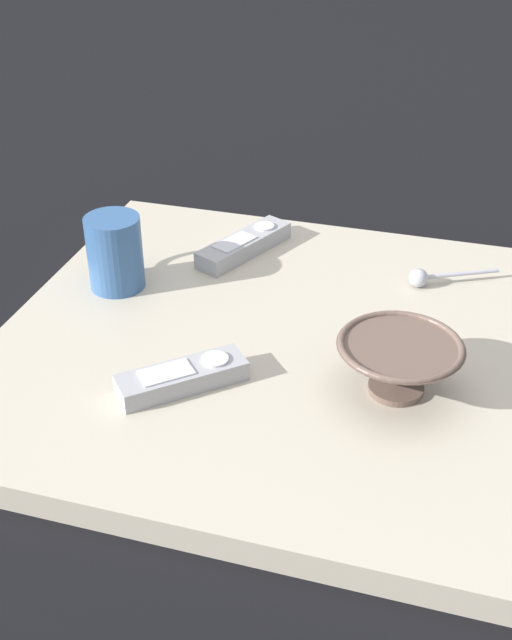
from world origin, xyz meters
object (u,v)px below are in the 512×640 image
Objects in this scene: cereal_bowl at (399,364)px; tv_remote_far at (182,377)px; teaspoon at (426,277)px; tv_remote_near at (244,245)px; coffee_mug at (115,252)px.

tv_remote_far is at bearing 104.14° from cereal_bowl.
teaspoon is 0.70× the size of tv_remote_near.
coffee_mug is at bearing 71.72° from cereal_bowl.
coffee_mug is at bearing 105.88° from teaspoon.
tv_remote_near is 1.20× the size of tv_remote_far.
coffee_mug is 0.43m from teaspoon.
cereal_bowl is 0.83× the size of tv_remote_near.
tv_remote_near is at bearing 43.93° from cereal_bowl.
cereal_bowl is 1.28× the size of coffee_mug.
cereal_bowl is 0.25m from teaspoon.
teaspoon is (0.25, -0.01, -0.02)m from cereal_bowl.
tv_remote_near is at bearing 4.70° from tv_remote_far.
tv_remote_near is (0.02, 0.27, -0.00)m from teaspoon.
cereal_bowl is at bearing -108.28° from coffee_mug.
coffee_mug is at bearing 41.01° from tv_remote_far.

